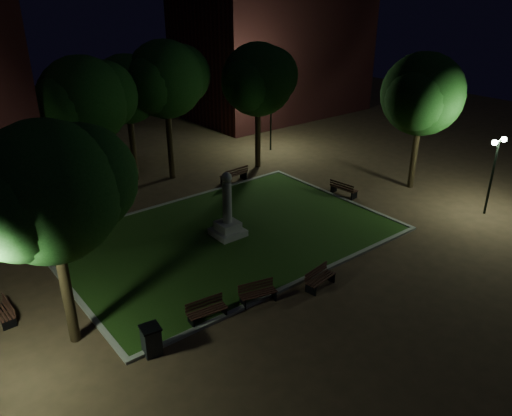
% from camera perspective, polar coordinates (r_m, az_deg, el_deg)
% --- Properties ---
extents(ground, '(80.00, 80.00, 0.00)m').
position_cam_1_polar(ground, '(22.66, -0.27, -5.10)').
color(ground, '#463221').
extents(lawn, '(15.00, 10.00, 0.08)m').
position_cam_1_polar(lawn, '(24.06, -3.22, -3.17)').
color(lawn, '#203D11').
rests_on(lawn, ground).
extents(lawn_kerb, '(15.40, 10.40, 0.12)m').
position_cam_1_polar(lawn_kerb, '(24.05, -3.22, -3.13)').
color(lawn_kerb, slate).
rests_on(lawn_kerb, ground).
extents(monument, '(1.40, 1.40, 3.20)m').
position_cam_1_polar(monument, '(23.64, -3.27, -1.20)').
color(monument, gray).
rests_on(monument, lawn).
extents(building_far, '(16.00, 10.00, 12.00)m').
position_cam_1_polar(building_far, '(46.87, 2.01, 18.14)').
color(building_far, '#511D1C').
rests_on(building_far, ground).
extents(tree_west, '(5.38, 4.39, 7.67)m').
position_cam_1_polar(tree_west, '(16.10, -22.31, 1.73)').
color(tree_west, black).
rests_on(tree_west, ground).
extents(tree_north_wl, '(5.70, 4.65, 7.88)m').
position_cam_1_polar(tree_north_wl, '(27.82, -18.93, 11.50)').
color(tree_north_wl, black).
rests_on(tree_north_wl, ground).
extents(tree_north_er, '(5.50, 4.49, 8.29)m').
position_cam_1_polar(tree_north_er, '(30.08, -10.14, 14.27)').
color(tree_north_er, black).
rests_on(tree_north_er, ground).
extents(tree_ne, '(5.54, 4.52, 7.92)m').
position_cam_1_polar(tree_ne, '(31.78, 0.38, 14.47)').
color(tree_ne, black).
rests_on(tree_ne, ground).
extents(tree_east, '(5.62, 4.59, 7.81)m').
position_cam_1_polar(tree_east, '(29.73, 18.63, 12.24)').
color(tree_east, black).
rests_on(tree_east, ground).
extents(tree_far_north, '(4.84, 3.95, 7.53)m').
position_cam_1_polar(tree_far_north, '(30.34, -14.38, 13.03)').
color(tree_far_north, black).
rests_on(tree_far_north, ground).
extents(lamppost_se, '(1.18, 0.28, 4.11)m').
position_cam_1_polar(lamppost_se, '(28.02, 25.65, 4.84)').
color(lamppost_se, black).
rests_on(lamppost_se, ground).
extents(lamppost_ne, '(1.18, 0.28, 4.55)m').
position_cam_1_polar(lamppost_ne, '(35.71, 1.73, 11.52)').
color(lamppost_ne, black).
rests_on(lamppost_ne, ground).
extents(bench_near_left, '(1.54, 0.84, 0.80)m').
position_cam_1_polar(bench_near_left, '(19.25, 0.17, -9.71)').
color(bench_near_left, black).
rests_on(bench_near_left, ground).
extents(bench_near_right, '(1.53, 0.74, 0.81)m').
position_cam_1_polar(bench_near_right, '(20.26, 7.26, -7.99)').
color(bench_near_right, black).
rests_on(bench_near_right, ground).
extents(bench_west_near, '(1.53, 0.69, 0.81)m').
position_cam_1_polar(bench_west_near, '(18.41, -5.67, -11.62)').
color(bench_west_near, black).
rests_on(bench_west_near, ground).
extents(bench_left_side, '(0.54, 1.40, 0.76)m').
position_cam_1_polar(bench_left_side, '(20.44, -26.78, -10.53)').
color(bench_left_side, black).
rests_on(bench_left_side, ground).
extents(bench_right_side, '(0.74, 1.66, 0.88)m').
position_cam_1_polar(bench_right_side, '(28.79, 9.96, 2.13)').
color(bench_right_side, black).
rests_on(bench_right_side, ground).
extents(bench_far_side, '(1.78, 0.70, 0.96)m').
position_cam_1_polar(bench_far_side, '(30.38, -2.48, 3.78)').
color(bench_far_side, black).
rests_on(bench_far_side, ground).
extents(trash_bin, '(0.70, 0.70, 1.06)m').
position_cam_1_polar(trash_bin, '(17.15, -11.87, -14.55)').
color(trash_bin, black).
rests_on(trash_bin, ground).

